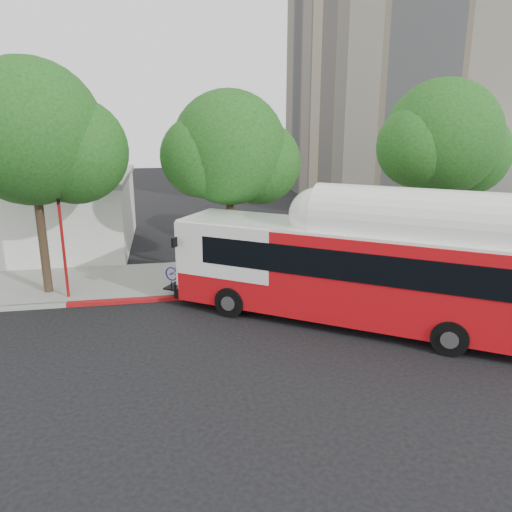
% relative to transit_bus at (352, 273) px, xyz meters
% --- Properties ---
extents(ground, '(120.00, 120.00, 0.00)m').
position_rel_transit_bus_xyz_m(ground, '(-2.73, -0.34, -1.94)').
color(ground, black).
rests_on(ground, ground).
extents(sidewalk, '(60.00, 5.00, 0.15)m').
position_rel_transit_bus_xyz_m(sidewalk, '(-2.73, 6.16, -1.86)').
color(sidewalk, gray).
rests_on(sidewalk, ground).
extents(curb_strip, '(60.00, 0.30, 0.15)m').
position_rel_transit_bus_xyz_m(curb_strip, '(-2.73, 3.56, -1.86)').
color(curb_strip, gray).
rests_on(curb_strip, ground).
extents(red_curb_segment, '(10.00, 0.32, 0.16)m').
position_rel_transit_bus_xyz_m(red_curb_segment, '(-5.73, 3.56, -1.86)').
color(red_curb_segment, maroon).
rests_on(red_curb_segment, ground).
extents(street_tree_left, '(6.67, 5.80, 9.74)m').
position_rel_transit_bus_xyz_m(street_tree_left, '(-11.26, 5.22, 4.67)').
color(street_tree_left, '#2D2116').
rests_on(street_tree_left, ground).
extents(street_tree_mid, '(5.75, 5.00, 8.62)m').
position_rel_transit_bus_xyz_m(street_tree_mid, '(-3.32, 5.72, 3.97)').
color(street_tree_mid, '#2D2116').
rests_on(street_tree_mid, ground).
extents(street_tree_right, '(6.21, 5.40, 9.18)m').
position_rel_transit_bus_xyz_m(street_tree_right, '(6.71, 5.52, 4.32)').
color(street_tree_right, '#2D2116').
rests_on(street_tree_right, ground).
extents(transit_bus, '(12.94, 9.84, 4.14)m').
position_rel_transit_bus_xyz_m(transit_bus, '(0.00, 0.00, 0.00)').
color(transit_bus, red).
rests_on(transit_bus, ground).
extents(signal_pole, '(0.12, 0.41, 4.34)m').
position_rel_transit_bus_xyz_m(signal_pole, '(-10.77, 4.33, 0.29)').
color(signal_pole, '#AD1212').
rests_on(signal_pole, ground).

